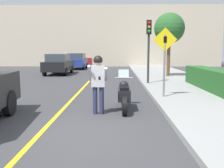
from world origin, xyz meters
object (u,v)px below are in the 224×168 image
(parked_car_black, at_px, (59,64))
(parked_car_red, at_px, (86,59))
(motorcycle, at_px, (124,95))
(street_tree, at_px, (169,29))
(crossing_sign, at_px, (165,55))
(traffic_light, at_px, (149,39))
(person_biker, at_px, (98,78))
(parked_car_blue, at_px, (77,61))

(parked_car_black, bearing_deg, parked_car_red, 86.56)
(motorcycle, bearing_deg, parked_car_red, 99.94)
(street_tree, xyz_separation_m, parked_car_black, (-8.47, 2.85, -2.60))
(crossing_sign, xyz_separation_m, traffic_light, (-0.11, 4.20, 0.80))
(motorcycle, bearing_deg, person_biker, -141.17)
(person_biker, height_order, parked_car_black, person_biker)
(motorcycle, bearing_deg, parked_car_blue, 103.77)
(person_biker, relative_size, parked_car_blue, 0.43)
(motorcycle, relative_size, traffic_light, 0.64)
(person_biker, xyz_separation_m, street_tree, (4.16, 10.24, 2.34))
(motorcycle, relative_size, parked_car_blue, 0.52)
(person_biker, distance_m, street_tree, 11.30)
(person_biker, relative_size, parked_car_black, 0.43)
(parked_car_black, bearing_deg, traffic_light, -45.55)
(crossing_sign, relative_size, parked_car_blue, 0.63)
(street_tree, bearing_deg, parked_car_red, 116.84)
(crossing_sign, height_order, parked_car_black, crossing_sign)
(traffic_light, height_order, parked_car_blue, traffic_light)
(street_tree, distance_m, parked_car_blue, 12.27)
(parked_car_black, height_order, parked_car_blue, same)
(parked_car_blue, bearing_deg, motorcycle, -76.23)
(crossing_sign, relative_size, street_tree, 0.60)
(crossing_sign, distance_m, traffic_light, 4.27)
(crossing_sign, xyz_separation_m, street_tree, (1.77, 8.07, 1.70))
(traffic_light, relative_size, parked_car_black, 0.82)
(street_tree, bearing_deg, traffic_light, -115.92)
(motorcycle, distance_m, parked_car_blue, 19.16)
(person_biker, height_order, traffic_light, traffic_light)
(motorcycle, bearing_deg, parked_car_black, 112.30)
(person_biker, height_order, street_tree, street_tree)
(person_biker, distance_m, parked_car_black, 13.78)
(traffic_light, distance_m, parked_car_blue, 14.32)
(street_tree, xyz_separation_m, parked_car_blue, (-7.92, 9.01, -2.60))
(traffic_light, height_order, parked_car_red, traffic_light)
(motorcycle, distance_m, parked_car_black, 13.46)
(parked_car_black, relative_size, parked_car_red, 1.00)
(motorcycle, bearing_deg, crossing_sign, 43.98)
(street_tree, distance_m, parked_car_black, 9.30)
(crossing_sign, height_order, parked_car_red, crossing_sign)
(street_tree, bearing_deg, person_biker, -112.11)
(traffic_light, distance_m, street_tree, 4.40)
(motorcycle, height_order, parked_car_black, parked_car_black)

